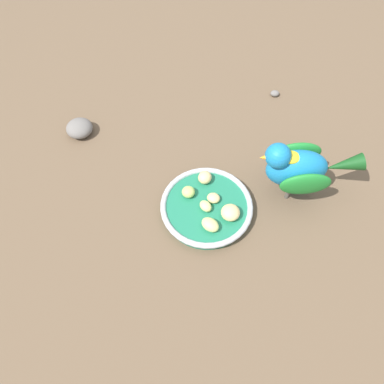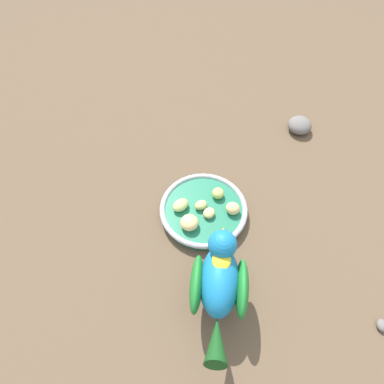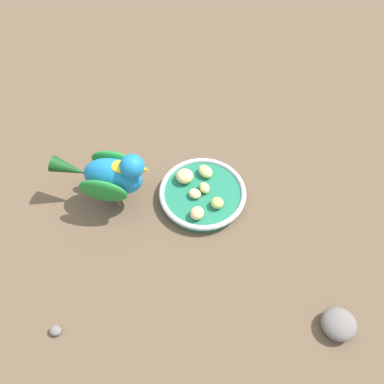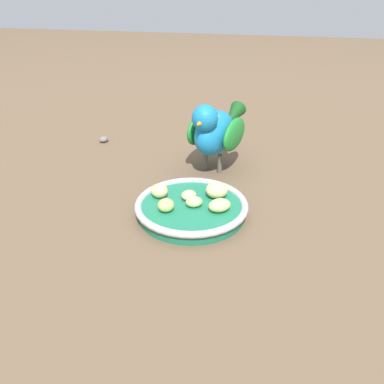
% 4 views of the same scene
% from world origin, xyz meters
% --- Properties ---
extents(ground_plane, '(4.00, 4.00, 0.00)m').
position_xyz_m(ground_plane, '(0.00, 0.00, 0.00)').
color(ground_plane, brown).
extents(feeding_bowl, '(0.19, 0.19, 0.03)m').
position_xyz_m(feeding_bowl, '(0.02, 0.02, 0.01)').
color(feeding_bowl, '#1E7251').
rests_on(feeding_bowl, ground_plane).
extents(apple_piece_0, '(0.04, 0.04, 0.02)m').
position_xyz_m(apple_piece_0, '(0.03, -0.00, 0.03)').
color(apple_piece_0, '#E5C67F').
rests_on(apple_piece_0, feeding_bowl).
extents(apple_piece_1, '(0.05, 0.04, 0.02)m').
position_xyz_m(apple_piece_1, '(-0.03, 0.03, 0.03)').
color(apple_piece_1, '#C6D17A').
rests_on(apple_piece_1, feeding_bowl).
extents(apple_piece_2, '(0.03, 0.03, 0.02)m').
position_xyz_m(apple_piece_2, '(0.01, 0.02, 0.03)').
color(apple_piece_2, '#C6D17A').
rests_on(apple_piece_2, feeding_bowl).
extents(apple_piece_3, '(0.04, 0.04, 0.02)m').
position_xyz_m(apple_piece_3, '(0.06, 0.04, 0.03)').
color(apple_piece_3, '#B2CC66').
rests_on(apple_piece_3, feeding_bowl).
extents(apple_piece_4, '(0.04, 0.04, 0.02)m').
position_xyz_m(apple_piece_4, '(0.08, 0.00, 0.03)').
color(apple_piece_4, '#E5C67F').
rests_on(apple_piece_4, feeding_bowl).
extents(apple_piece_5, '(0.04, 0.04, 0.03)m').
position_xyz_m(apple_piece_5, '(-0.02, -0.02, 0.03)').
color(apple_piece_5, '#E5C67F').
rests_on(apple_piece_5, feeding_bowl).
extents(parrot, '(0.12, 0.21, 0.15)m').
position_xyz_m(parrot, '(0.01, -0.17, 0.09)').
color(parrot, '#59544C').
rests_on(parrot, ground_plane).
extents(rock_large, '(0.08, 0.08, 0.04)m').
position_xyz_m(rock_large, '(0.32, 0.23, 0.02)').
color(rock_large, slate).
rests_on(rock_large, ground_plane).
extents(pebble_0, '(0.03, 0.03, 0.01)m').
position_xyz_m(pebble_0, '(0.29, -0.27, 0.01)').
color(pebble_0, slate).
rests_on(pebble_0, ground_plane).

